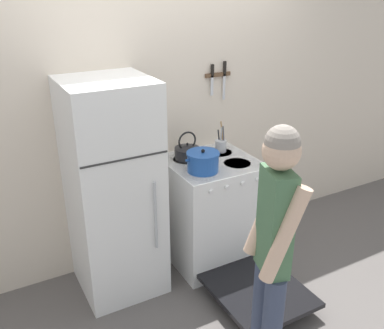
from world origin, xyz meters
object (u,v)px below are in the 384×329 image
Objects in this scene: utensil_jar at (221,145)px; person at (273,249)px; dutch_oven_pot at (203,162)px; tea_kettle at (188,151)px; refrigerator at (114,191)px; stove_range at (213,212)px.

person reaches higher than utensil_jar.
tea_kettle is (0.01, 0.27, -0.01)m from dutch_oven_pot.
refrigerator reaches higher than stove_range.
tea_kettle reaches higher than dutch_oven_pot.
person is at bearing -111.41° from utensil_jar.
tea_kettle is 0.16× the size of person.
utensil_jar is (0.34, 0.28, -0.02)m from dutch_oven_pot.
person reaches higher than tea_kettle.
tea_kettle is at bearing 87.32° from dutch_oven_pot.
refrigerator is 6.45× the size of utensil_jar.
stove_range is at bearing -134.52° from utensil_jar.
stove_range is 1.34m from person.
person is (-0.22, -1.37, -0.05)m from tea_kettle.
dutch_oven_pot is (-0.16, -0.10, 0.53)m from stove_range.
stove_range is 0.57m from utensil_jar.
utensil_jar is at bearing 6.41° from refrigerator.
dutch_oven_pot is 0.44m from utensil_jar.
person reaches higher than stove_range.
stove_range is 0.56m from dutch_oven_pot.
stove_range is 0.87× the size of person.
refrigerator is at bearing 165.88° from dutch_oven_pot.
dutch_oven_pot is 0.18× the size of person.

